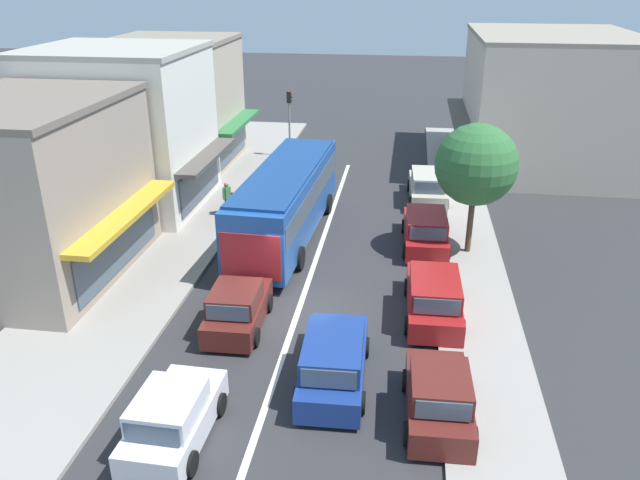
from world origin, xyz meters
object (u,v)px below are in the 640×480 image
(hatchback_behind_bus_near, at_px, (173,418))
(street_tree_right, at_px, (476,165))
(traffic_light_downstreet, at_px, (289,114))
(hatchback_queue_gap_filler, at_px, (237,309))
(wagon_queue_far_back, at_px, (334,361))
(parked_wagon_kerb_second, at_px, (434,297))
(city_bus, at_px, (286,198))
(pedestrian_with_handbag_near, at_px, (227,196))
(parked_hatchback_kerb_front, at_px, (439,397))
(parked_wagon_kerb_rear, at_px, (428,187))
(parked_wagon_kerb_third, at_px, (426,230))

(hatchback_behind_bus_near, bearing_deg, street_tree_right, 56.97)
(traffic_light_downstreet, bearing_deg, hatchback_queue_gap_filler, -84.38)
(wagon_queue_far_back, relative_size, parked_wagon_kerb_second, 1.00)
(city_bus, xyz_separation_m, pedestrian_with_handbag_near, (-3.28, 2.05, -0.81))
(hatchback_behind_bus_near, distance_m, hatchback_queue_gap_filler, 5.55)
(city_bus, bearing_deg, parked_hatchback_kerb_front, -61.23)
(hatchback_queue_gap_filler, xyz_separation_m, parked_wagon_kerb_second, (6.46, 1.66, 0.04))
(city_bus, height_order, wagon_queue_far_back, city_bus)
(city_bus, bearing_deg, parked_wagon_kerb_rear, 42.57)
(hatchback_queue_gap_filler, bearing_deg, parked_hatchback_kerb_front, -30.30)
(hatchback_behind_bus_near, xyz_separation_m, street_tree_right, (8.21, 12.63, 3.16))
(parked_wagon_kerb_rear, distance_m, traffic_light_downstreet, 10.89)
(parked_wagon_kerb_second, xyz_separation_m, traffic_light_downstreet, (-8.43, 18.31, 2.11))
(hatchback_queue_gap_filler, relative_size, street_tree_right, 0.68)
(hatchback_behind_bus_near, xyz_separation_m, parked_wagon_kerb_rear, (6.62, 18.92, 0.04))
(parked_wagon_kerb_rear, bearing_deg, parked_hatchback_kerb_front, -89.96)
(traffic_light_downstreet, bearing_deg, wagon_queue_far_back, -76.29)
(traffic_light_downstreet, height_order, pedestrian_with_handbag_near, traffic_light_downstreet)
(wagon_queue_far_back, bearing_deg, parked_wagon_kerb_rear, 79.61)
(street_tree_right, height_order, pedestrian_with_handbag_near, street_tree_right)
(parked_wagon_kerb_second, bearing_deg, traffic_light_downstreet, 114.72)
(wagon_queue_far_back, distance_m, traffic_light_downstreet, 23.28)
(parked_hatchback_kerb_front, bearing_deg, wagon_queue_far_back, 157.48)
(street_tree_right, bearing_deg, city_bus, 176.00)
(hatchback_behind_bus_near, distance_m, parked_hatchback_kerb_front, 6.87)
(city_bus, height_order, parked_wagon_kerb_rear, city_bus)
(parked_hatchback_kerb_front, relative_size, pedestrian_with_handbag_near, 2.30)
(wagon_queue_far_back, bearing_deg, parked_wagon_kerb_third, 74.88)
(wagon_queue_far_back, bearing_deg, parked_wagon_kerb_second, 55.17)
(parked_wagon_kerb_second, xyz_separation_m, pedestrian_with_handbag_near, (-9.54, 8.02, 0.32))
(parked_wagon_kerb_third, bearing_deg, wagon_queue_far_back, -105.12)
(parked_wagon_kerb_rear, bearing_deg, parked_wagon_kerb_third, -91.84)
(hatchback_queue_gap_filler, height_order, parked_wagon_kerb_second, parked_wagon_kerb_second)
(parked_hatchback_kerb_front, height_order, street_tree_right, street_tree_right)
(hatchback_behind_bus_near, relative_size, hatchback_queue_gap_filler, 1.00)
(hatchback_behind_bus_near, relative_size, traffic_light_downstreet, 0.89)
(parked_wagon_kerb_third, relative_size, traffic_light_downstreet, 1.08)
(parked_hatchback_kerb_front, bearing_deg, street_tree_right, 81.73)
(city_bus, distance_m, parked_wagon_kerb_second, 8.73)
(wagon_queue_far_back, xyz_separation_m, pedestrian_with_handbag_near, (-6.61, 12.24, 0.32))
(parked_wagon_kerb_rear, bearing_deg, hatchback_behind_bus_near, -109.29)
(hatchback_behind_bus_near, distance_m, parked_wagon_kerb_second, 9.79)
(parked_wagon_kerb_rear, xyz_separation_m, traffic_light_downstreet, (-8.41, 6.59, 2.11))
(hatchback_behind_bus_near, bearing_deg, city_bus, 88.38)
(hatchback_queue_gap_filler, bearing_deg, pedestrian_with_handbag_near, 107.66)
(parked_wagon_kerb_third, distance_m, street_tree_right, 3.62)
(wagon_queue_far_back, xyz_separation_m, street_tree_right, (4.51, 9.64, 3.12))
(traffic_light_downstreet, bearing_deg, parked_wagon_kerb_rear, -38.06)
(parked_hatchback_kerb_front, bearing_deg, parked_wagon_kerb_third, 91.00)
(street_tree_right, bearing_deg, parked_wagon_kerb_rear, 104.18)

